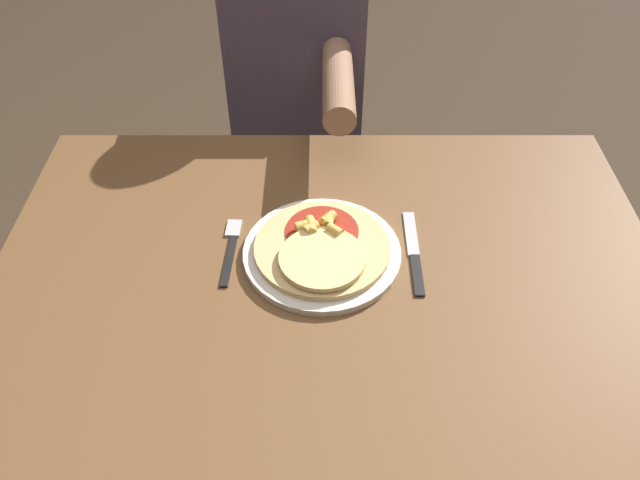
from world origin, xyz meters
TOP-DOWN VIEW (x-y plane):
  - ground_plane at (0.00, 0.00)m, footprint 8.00×8.00m
  - dining_table at (0.00, 0.00)m, footprint 1.24×0.88m
  - plate at (-0.01, 0.05)m, footprint 0.29×0.29m
  - pizza at (-0.01, 0.05)m, footprint 0.25×0.25m
  - fork at (-0.18, 0.07)m, footprint 0.03×0.18m
  - knife at (0.16, 0.05)m, footprint 0.02×0.22m
  - person_diner at (-0.08, 0.71)m, footprint 0.34×0.52m

SIDE VIEW (x-z plane):
  - ground_plane at x=0.00m, z-range 0.00..0.00m
  - dining_table at x=0.00m, z-range 0.27..1.04m
  - person_diner at x=-0.08m, z-range 0.10..1.30m
  - fork at x=-0.18m, z-range 0.76..0.77m
  - knife at x=0.16m, z-range 0.76..0.77m
  - plate at x=-0.01m, z-range 0.76..0.78m
  - pizza at x=-0.01m, z-range 0.77..0.80m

